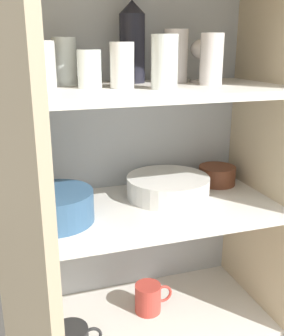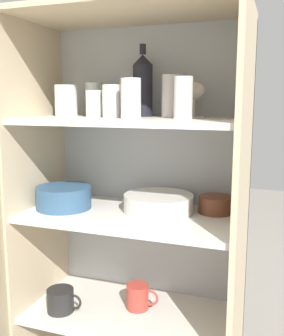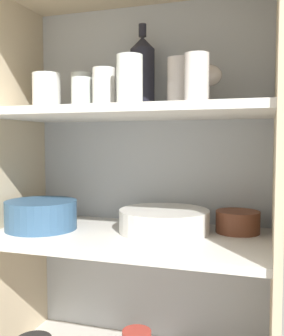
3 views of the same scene
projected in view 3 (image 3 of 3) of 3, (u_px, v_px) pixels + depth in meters
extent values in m
cube|color=#B2B7BC|center=(149.00, 226.00, 1.27)|extent=(0.79, 0.02, 1.39)
cube|color=#CCB793|center=(9.00, 231.00, 1.20)|extent=(0.02, 0.42, 1.39)
cube|color=#CCB793|center=(276.00, 253.00, 0.96)|extent=(0.02, 0.42, 1.39)
cube|color=silver|center=(128.00, 237.00, 1.08)|extent=(0.75, 0.39, 0.02)
cube|color=silver|center=(128.00, 113.00, 1.06)|extent=(0.75, 0.39, 0.02)
cylinder|color=white|center=(130.00, 81.00, 0.99)|extent=(0.07, 0.07, 0.13)
cylinder|color=silver|center=(180.00, 85.00, 1.10)|extent=(0.07, 0.07, 0.15)
cylinder|color=white|center=(104.00, 89.00, 1.07)|extent=(0.06, 0.06, 0.11)
cylinder|color=white|center=(82.00, 95.00, 1.12)|extent=(0.06, 0.06, 0.09)
cylinder|color=white|center=(47.00, 93.00, 1.17)|extent=(0.08, 0.08, 0.12)
cylinder|color=silver|center=(197.00, 81.00, 0.99)|extent=(0.06, 0.06, 0.14)
cylinder|color=white|center=(82.00, 94.00, 1.22)|extent=(0.07, 0.07, 0.13)
cylinder|color=silver|center=(208.00, 109.00, 1.08)|extent=(0.07, 0.07, 0.01)
cylinder|color=silver|center=(208.00, 97.00, 1.07)|extent=(0.01, 0.01, 0.06)
ellipsoid|color=silver|center=(208.00, 75.00, 1.07)|extent=(0.07, 0.07, 0.06)
cylinder|color=black|center=(143.00, 81.00, 1.17)|extent=(0.07, 0.07, 0.19)
cone|color=black|center=(143.00, 43.00, 1.16)|extent=(0.07, 0.07, 0.04)
cylinder|color=black|center=(143.00, 30.00, 1.16)|extent=(0.02, 0.02, 0.04)
cylinder|color=white|center=(164.00, 230.00, 1.10)|extent=(0.25, 0.25, 0.01)
cylinder|color=white|center=(164.00, 227.00, 1.10)|extent=(0.25, 0.25, 0.01)
cylinder|color=white|center=(164.00, 224.00, 1.10)|extent=(0.25, 0.25, 0.01)
cylinder|color=white|center=(164.00, 221.00, 1.10)|extent=(0.25, 0.25, 0.01)
cylinder|color=white|center=(164.00, 218.00, 1.10)|extent=(0.25, 0.25, 0.01)
cylinder|color=white|center=(164.00, 214.00, 1.10)|extent=(0.25, 0.25, 0.01)
cylinder|color=white|center=(164.00, 211.00, 1.10)|extent=(0.25, 0.25, 0.01)
cylinder|color=#33567A|center=(41.00, 215.00, 1.13)|extent=(0.20, 0.20, 0.08)
torus|color=#33567A|center=(41.00, 202.00, 1.13)|extent=(0.20, 0.20, 0.01)
cylinder|color=brown|center=(238.00, 222.00, 1.09)|extent=(0.12, 0.12, 0.06)
torus|color=brown|center=(238.00, 212.00, 1.09)|extent=(0.12, 0.12, 0.01)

